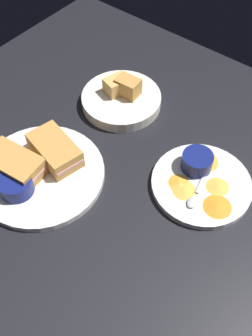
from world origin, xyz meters
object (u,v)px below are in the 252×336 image
ramekin_dark_sauce (16,185)px  plate_chips_companion (201,184)px  sandwich_half_near (55,150)px  sandwich_half_far (14,165)px  spoon_by_dark_ramekin (37,172)px  ramekin_light_gravy (197,161)px  plate_sandwich_main (41,174)px  bread_basket_rear (122,98)px  spoon_by_gravy_ramekin (194,198)px

ramekin_dark_sauce → plate_chips_companion: size_ratio=0.34×
sandwich_half_near → ramekin_dark_sauce: 12.07cm
sandwich_half_far → spoon_by_dark_ramekin: size_ratio=1.42×
ramekin_dark_sauce → sandwich_half_far: bearing=140.1°
ramekin_dark_sauce → ramekin_light_gravy: size_ratio=1.08×
plate_sandwich_main → ramekin_dark_sauce: bearing=-94.4°
plate_sandwich_main → sandwich_half_near: 6.40cm
bread_basket_rear → spoon_by_dark_ramekin: bearing=-89.7°
sandwich_half_near → ramekin_light_gravy: sandwich_half_near is taller
spoon_by_gravy_ramekin → bread_basket_rear: (-31.98, 14.60, 0.10)cm
ramekin_dark_sauce → spoon_by_dark_ramekin: 6.11cm
sandwich_half_far → ramekin_dark_sauce: (4.06, -3.39, -0.37)cm
sandwich_half_near → bread_basket_rear: 24.88cm
sandwich_half_near → sandwich_half_far: same height
spoon_by_gravy_ramekin → ramekin_light_gravy: bearing=120.0°
plate_sandwich_main → spoon_by_gravy_ramekin: bearing=26.7°
ramekin_dark_sauce → bread_basket_rear: (-0.16, 36.87, -1.57)cm
sandwich_half_far → bread_basket_rear: (3.90, 33.48, -1.94)cm
ramekin_light_gravy → bread_basket_rear: (-27.61, 7.02, -1.70)cm
spoon_by_dark_ramekin → ramekin_light_gravy: 36.48cm
plate_sandwich_main → sandwich_half_far: bearing=-145.4°
ramekin_dark_sauce → plate_chips_companion: bearing=41.2°
plate_sandwich_main → sandwich_half_near: size_ratio=2.01×
spoon_by_dark_ramekin → spoon_by_gravy_ramekin: 35.79cm
sandwich_half_far → ramekin_light_gravy: size_ratio=1.98×
sandwich_half_far → ramekin_dark_sauce: sandwich_half_far is taller
plate_sandwich_main → sandwich_half_near: bearing=94.6°
plate_sandwich_main → plate_chips_companion: (30.35, 20.47, 0.00)cm
spoon_by_dark_ramekin → spoon_by_gravy_ramekin: same height
plate_sandwich_main → ramekin_light_gravy: (26.95, 23.31, 2.96)cm
sandwich_half_near → ramekin_light_gravy: 32.67cm
plate_chips_companion → bread_basket_rear: bearing=162.4°
plate_sandwich_main → bread_basket_rear: bread_basket_rear is taller
spoon_by_dark_ramekin → plate_chips_companion: (30.85, 21.13, -1.16)cm
sandwich_half_near → bread_basket_rear: bearing=90.5°
sandwich_half_near → spoon_by_gravy_ramekin: (31.77, 10.21, -2.04)cm
sandwich_half_near → spoon_by_dark_ramekin: size_ratio=1.47×
plate_chips_companion → bread_basket_rear: size_ratio=1.08×
plate_chips_companion → spoon_by_gravy_ramekin: (0.97, -4.74, 1.16)cm
ramekin_dark_sauce → spoon_by_dark_ramekin: (0.00, 5.88, -1.66)cm
sandwich_half_near → bread_basket_rear: bread_basket_rear is taller
sandwich_half_near → bread_basket_rear: size_ratio=0.69×
sandwich_half_far → spoon_by_gravy_ramekin: size_ratio=1.41×
ramekin_light_gravy → bread_basket_rear: bearing=165.7°
bread_basket_rear → plate_chips_companion: bearing=-17.6°
sandwich_half_far → spoon_by_gravy_ramekin: bearing=27.7°
spoon_by_dark_ramekin → spoon_by_gravy_ramekin: bearing=27.2°
plate_sandwich_main → spoon_by_dark_ramekin: bearing=-127.1°
plate_sandwich_main → ramekin_dark_sauce: (-0.50, -6.54, 2.83)cm
spoon_by_gravy_ramekin → sandwich_half_far: bearing=-152.3°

